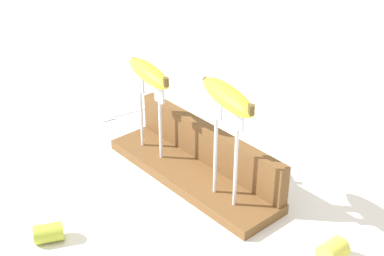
{
  "coord_description": "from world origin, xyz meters",
  "views": [
    {
      "loc": [
        0.73,
        -0.64,
        0.67
      ],
      "look_at": [
        0.0,
        0.0,
        0.12
      ],
      "focal_mm": 52.36,
      "sensor_mm": 36.0,
      "label": 1
    }
  ],
  "objects": [
    {
      "name": "banana_raised_right",
      "position": [
        0.11,
        -0.02,
        0.24
      ],
      "size": [
        0.17,
        0.08,
        0.04
      ],
      "color": "yellow",
      "rests_on": "fork_stand_right"
    },
    {
      "name": "wooden_board",
      "position": [
        0.0,
        0.0,
        0.01
      ],
      "size": [
        0.42,
        0.12,
        0.02
      ],
      "primitive_type": "cube",
      "color": "brown",
      "rests_on": "ground"
    },
    {
      "name": "ground_plane",
      "position": [
        0.0,
        0.0,
        0.0
      ],
      "size": [
        3.0,
        3.0,
        0.0
      ],
      "primitive_type": "plane",
      "color": "silver"
    },
    {
      "name": "banana_chunk_far",
      "position": [
        -0.02,
        -0.32,
        0.02
      ],
      "size": [
        0.05,
        0.06,
        0.03
      ],
      "color": "#B2C138",
      "rests_on": "ground"
    },
    {
      "name": "banana_raised_left",
      "position": [
        -0.11,
        -0.02,
        0.21
      ],
      "size": [
        0.16,
        0.07,
        0.04
      ],
      "color": "yellow",
      "rests_on": "fork_stand_left"
    },
    {
      "name": "banana_chunk_near",
      "position": [
        0.34,
        0.02,
        0.02
      ],
      "size": [
        0.04,
        0.05,
        0.04
      ],
      "color": "#DBD147",
      "rests_on": "ground"
    },
    {
      "name": "fork_stand_left",
      "position": [
        -0.11,
        -0.02,
        0.12
      ],
      "size": [
        0.09,
        0.01,
        0.17
      ],
      "color": "silver",
      "rests_on": "wooden_board"
    },
    {
      "name": "fork_stand_right",
      "position": [
        0.11,
        -0.02,
        0.14
      ],
      "size": [
        0.08,
        0.01,
        0.2
      ],
      "color": "silver",
      "rests_on": "wooden_board"
    },
    {
      "name": "board_backstop",
      "position": [
        0.0,
        0.05,
        0.06
      ],
      "size": [
        0.41,
        0.03,
        0.08
      ],
      "primitive_type": "cube",
      "color": "brown",
      "rests_on": "wooden_board"
    },
    {
      "name": "fork_fallen_near",
      "position": [
        -0.33,
        0.05,
        0.0
      ],
      "size": [
        0.05,
        0.17,
        0.01
      ],
      "color": "silver",
      "rests_on": "ground"
    }
  ]
}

